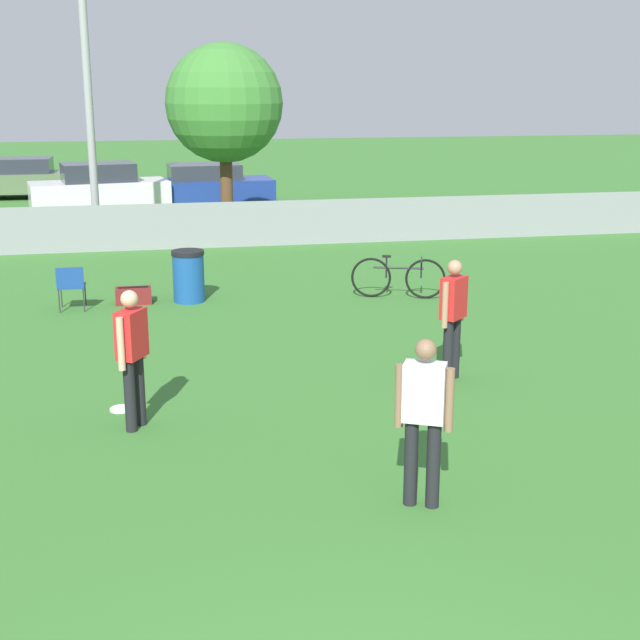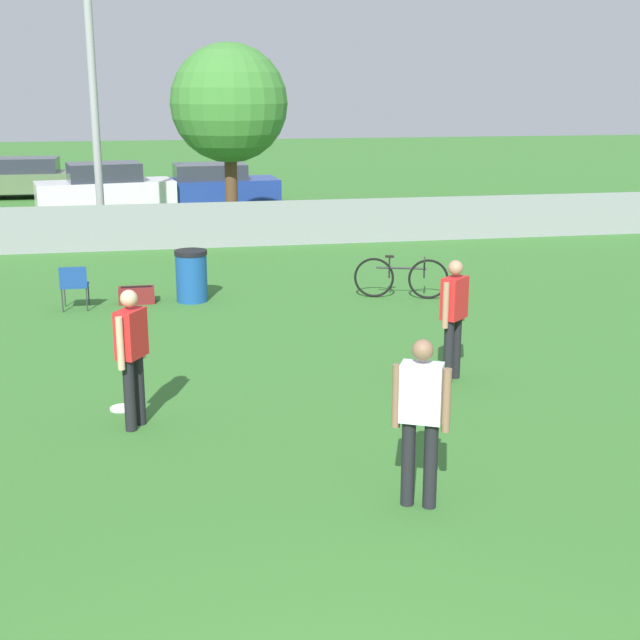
{
  "view_description": "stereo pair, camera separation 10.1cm",
  "coord_description": "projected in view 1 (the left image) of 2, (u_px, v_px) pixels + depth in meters",
  "views": [
    {
      "loc": [
        -0.84,
        -3.35,
        3.88
      ],
      "look_at": [
        1.22,
        7.01,
        1.05
      ],
      "focal_mm": 50.0,
      "sensor_mm": 36.0,
      "label": 1
    },
    {
      "loc": [
        -0.74,
        -3.37,
        3.88
      ],
      "look_at": [
        1.22,
        7.01,
        1.05
      ],
      "focal_mm": 50.0,
      "sensor_mm": 36.0,
      "label": 2
    }
  ],
  "objects": [
    {
      "name": "fence_backline",
      "position": [
        180.0,
        226.0,
        21.24
      ],
      "size": [
        25.6,
        0.07,
        1.21
      ],
      "color": "gray",
      "rests_on": "ground_plane"
    },
    {
      "name": "light_pole",
      "position": [
        84.0,
        31.0,
        21.29
      ],
      "size": [
        0.9,
        0.36,
        8.61
      ],
      "color": "#9E9EA3",
      "rests_on": "ground_plane"
    },
    {
      "name": "tree_near_pole",
      "position": [
        224.0,
        104.0,
        22.23
      ],
      "size": [
        2.95,
        2.95,
        4.84
      ],
      "color": "brown",
      "rests_on": "ground_plane"
    },
    {
      "name": "player_thrower_red",
      "position": [
        132.0,
        350.0,
        10.08
      ],
      "size": [
        0.38,
        0.48,
        1.64
      ],
      "rotation": [
        0.0,
        0.0,
        1.04
      ],
      "color": "black",
      "rests_on": "ground_plane"
    },
    {
      "name": "player_receiver_white",
      "position": [
        424.0,
        412.0,
        8.19
      ],
      "size": [
        0.5,
        0.36,
        1.64
      ],
      "rotation": [
        0.0,
        0.0,
        -0.45
      ],
      "color": "black",
      "rests_on": "ground_plane"
    },
    {
      "name": "player_defender_red",
      "position": [
        453.0,
        312.0,
        11.76
      ],
      "size": [
        0.43,
        0.42,
        1.64
      ],
      "rotation": [
        0.0,
        0.0,
        0.75
      ],
      "color": "black",
      "rests_on": "ground_plane"
    },
    {
      "name": "frisbee_disc",
      "position": [
        121.0,
        409.0,
        10.88
      ],
      "size": [
        0.28,
        0.28,
        0.03
      ],
      "color": "white",
      "rests_on": "ground_plane"
    },
    {
      "name": "folding_chair_sideline",
      "position": [
        71.0,
        284.0,
        15.5
      ],
      "size": [
        0.47,
        0.47,
        0.8
      ],
      "rotation": [
        0.0,
        0.0,
        3.13
      ],
      "color": "#333338",
      "rests_on": "ground_plane"
    },
    {
      "name": "bicycle_sideline",
      "position": [
        398.0,
        278.0,
        16.44
      ],
      "size": [
        1.67,
        0.64,
        0.8
      ],
      "rotation": [
        0.0,
        0.0,
        -0.32
      ],
      "color": "black",
      "rests_on": "ground_plane"
    },
    {
      "name": "trash_bin",
      "position": [
        189.0,
        276.0,
        16.15
      ],
      "size": [
        0.59,
        0.59,
        0.94
      ],
      "color": "#194C99",
      "rests_on": "ground_plane"
    },
    {
      "name": "gear_bag_sideline",
      "position": [
        134.0,
        296.0,
        16.09
      ],
      "size": [
        0.64,
        0.35,
        0.31
      ],
      "color": "maroon",
      "rests_on": "ground_plane"
    },
    {
      "name": "parked_car_olive",
      "position": [
        18.0,
        178.0,
        30.6
      ],
      "size": [
        4.48,
        1.78,
        1.37
      ],
      "rotation": [
        0.0,
        0.0,
        -0.02
      ],
      "color": "black",
      "rests_on": "ground_plane"
    },
    {
      "name": "parked_car_white",
      "position": [
        99.0,
        188.0,
        27.47
      ],
      "size": [
        4.37,
        2.35,
        1.48
      ],
      "rotation": [
        0.0,
        0.0,
        0.17
      ],
      "color": "black",
      "rests_on": "ground_plane"
    },
    {
      "name": "parked_car_blue",
      "position": [
        205.0,
        185.0,
        28.82
      ],
      "size": [
        4.45,
        2.09,
        1.33
      ],
      "rotation": [
        0.0,
        0.0,
        0.06
      ],
      "color": "black",
      "rests_on": "ground_plane"
    }
  ]
}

